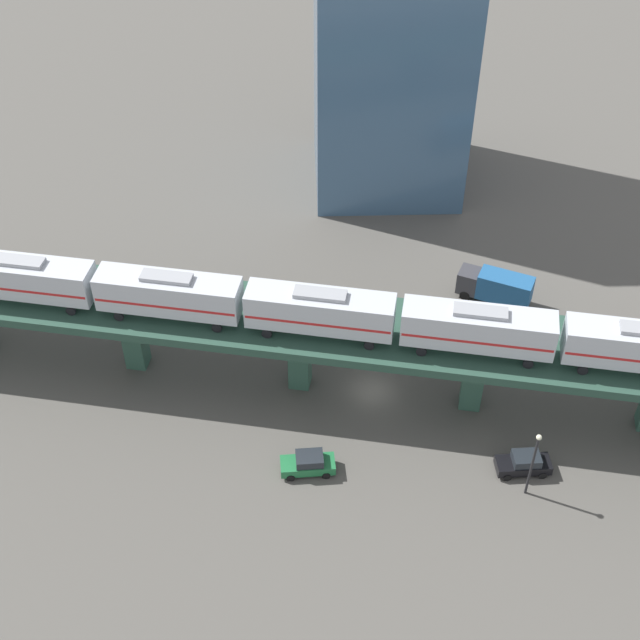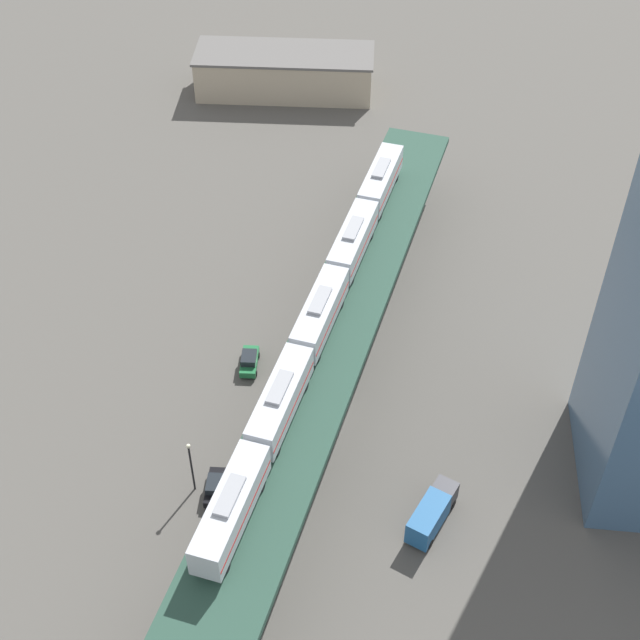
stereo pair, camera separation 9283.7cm
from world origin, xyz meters
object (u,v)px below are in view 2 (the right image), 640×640
(subway_train, at_px, (320,313))
(street_car_red, at_px, (186,634))
(delivery_truck, at_px, (432,513))
(warehouse_building, at_px, (285,72))
(street_car_black, at_px, (216,487))
(street_car_green, at_px, (249,361))
(street_lamp, at_px, (191,463))

(subway_train, height_order, street_car_red, subway_train)
(subway_train, bearing_deg, delivery_truck, -54.47)
(delivery_truck, bearing_deg, street_car_red, -145.79)
(warehouse_building, bearing_deg, subway_train, -78.88)
(street_car_red, bearing_deg, subway_train, 75.51)
(street_car_black, bearing_deg, street_car_red, -88.41)
(street_car_green, bearing_deg, warehouse_building, 94.00)
(street_car_black, bearing_deg, warehouse_building, 92.79)
(street_lamp, height_order, warehouse_building, street_lamp)
(subway_train, xyz_separation_m, delivery_truck, (12.54, -17.56, -8.42))
(street_car_black, bearing_deg, street_lamp, 174.70)
(subway_train, distance_m, street_car_green, 12.36)
(warehouse_building, bearing_deg, street_lamp, -88.79)
(street_car_black, height_order, delivery_truck, delivery_truck)
(street_car_black, relative_size, warehouse_building, 0.15)
(street_lamp, relative_size, warehouse_building, 0.24)
(street_car_red, distance_m, warehouse_building, 95.29)
(street_car_black, xyz_separation_m, street_lamp, (-2.20, 0.20, 3.17))
(street_car_green, xyz_separation_m, delivery_truck, (20.66, -18.74, 0.82))
(subway_train, distance_m, warehouse_building, 65.09)
(street_car_black, relative_size, delivery_truck, 0.60)
(street_car_red, distance_m, street_car_black, 15.45)
(street_car_green, height_order, street_car_red, same)
(street_car_red, bearing_deg, warehouse_building, 92.59)
(delivery_truck, xyz_separation_m, warehouse_building, (-25.02, 81.08, 1.65))
(subway_train, relative_size, street_lamp, 8.90)
(street_lamp, bearing_deg, street_car_red, -80.49)
(street_lamp, bearing_deg, delivery_truck, -3.85)
(subway_train, height_order, street_car_black, subway_train)
(street_car_red, height_order, street_car_black, same)
(street_car_red, xyz_separation_m, street_lamp, (-2.62, 15.65, 3.17))
(street_car_black, distance_m, warehouse_building, 79.85)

